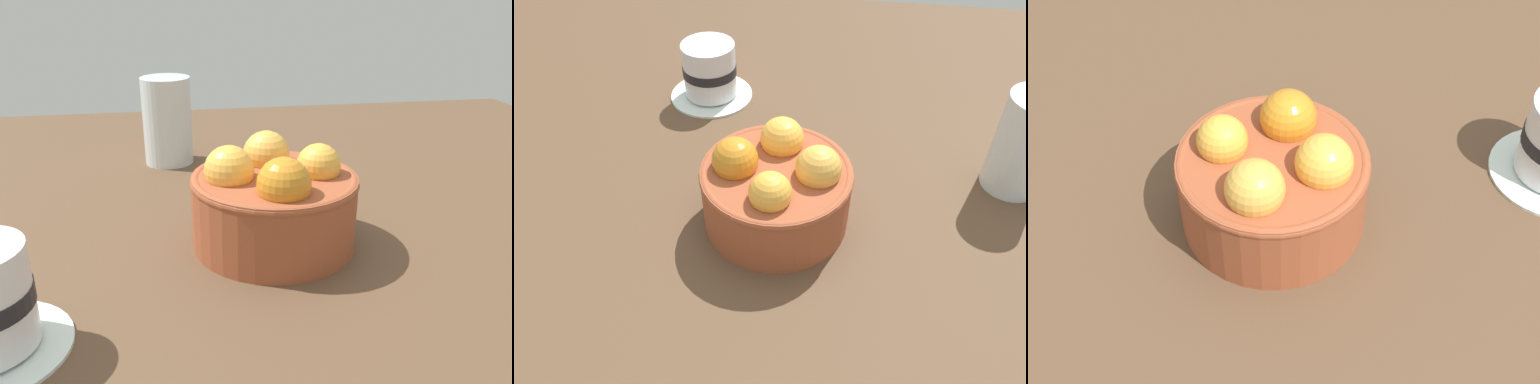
{
  "view_description": "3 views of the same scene",
  "coord_description": "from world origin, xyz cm",
  "views": [
    {
      "loc": [
        9.07,
        45.05,
        24.3
      ],
      "look_at": [
        1.8,
        0.45,
        5.73
      ],
      "focal_mm": 36.91,
      "sensor_mm": 36.0,
      "label": 1
    },
    {
      "loc": [
        -39.33,
        -5.33,
        41.75
      ],
      "look_at": [
        -1.11,
        0.49,
        4.93
      ],
      "focal_mm": 36.52,
      "sensor_mm": 36.0,
      "label": 2
    },
    {
      "loc": [
        13.17,
        -38.69,
        47.49
      ],
      "look_at": [
        1.26,
        -0.96,
        4.51
      ],
      "focal_mm": 50.69,
      "sensor_mm": 36.0,
      "label": 3
    }
  ],
  "objects": [
    {
      "name": "ground_plane",
      "position": [
        0.0,
        0.0,
        -1.95
      ],
      "size": [
        118.37,
        114.45,
        3.9
      ],
      "primitive_type": "cube",
      "color": "brown"
    },
    {
      "name": "terracotta_bowl",
      "position": [
        0.05,
        0.01,
        4.57
      ],
      "size": [
        15.81,
        15.81,
        10.23
      ],
      "color": "#9E4C2D",
      "rests_on": "ground_plane"
    },
    {
      "name": "water_glass",
      "position": [
        9.76,
        -26.41,
        5.94
      ],
      "size": [
        6.68,
        6.68,
        11.87
      ],
      "primitive_type": "cylinder",
      "color": "silver",
      "rests_on": "ground_plane"
    }
  ]
}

